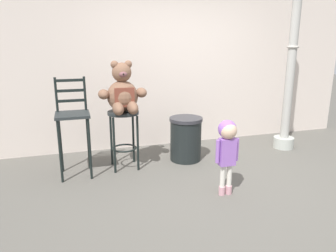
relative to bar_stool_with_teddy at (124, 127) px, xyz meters
name	(u,v)px	position (x,y,z in m)	size (l,w,h in m)	color
ground_plane	(221,188)	(1.01, -1.00, -0.59)	(24.00, 24.00, 0.00)	#57554E
building_wall	(172,52)	(1.01, 1.00, 0.97)	(6.61, 0.30, 3.12)	beige
bar_stool_with_teddy	(124,127)	(0.00, 0.00, 0.00)	(0.43, 0.43, 0.81)	#23292A
teddy_bear	(123,94)	(0.00, -0.03, 0.47)	(0.65, 0.58, 0.68)	brown
child_walking	(227,142)	(0.98, -1.16, 0.06)	(0.28, 0.22, 0.89)	#C88F9B
trash_bin	(186,139)	(0.93, 0.03, -0.26)	(0.49, 0.49, 0.65)	black
lamppost	(290,80)	(2.69, 0.08, 0.54)	(0.33, 0.33, 2.85)	#AAAFA6
bar_chair_empty	(73,120)	(-0.66, -0.06, 0.16)	(0.43, 0.43, 1.29)	#23292A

